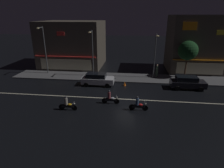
# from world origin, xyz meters

# --- Properties ---
(ground_plane) EXTENTS (140.00, 140.00, 0.00)m
(ground_plane) POSITION_xyz_m (0.00, 0.00, 0.00)
(ground_plane) COLOR black
(lane_divider_stripe) EXTENTS (33.54, 0.16, 0.01)m
(lane_divider_stripe) POSITION_xyz_m (0.00, 0.00, 0.01)
(lane_divider_stripe) COLOR beige
(lane_divider_stripe) RESTS_ON ground
(sidewalk_far) EXTENTS (35.30, 4.10, 0.14)m
(sidewalk_far) POSITION_xyz_m (0.00, 7.53, 0.07)
(sidewalk_far) COLOR #4C4C4F
(sidewalk_far) RESTS_ON ground
(storefront_left_block) EXTENTS (10.69, 9.18, 7.98)m
(storefront_left_block) POSITION_xyz_m (-10.59, 14.10, 3.99)
(storefront_left_block) COLOR #4C443A
(storefront_left_block) RESTS_ON ground
(storefront_center_block) EXTENTS (8.63, 7.56, 8.99)m
(storefront_center_block) POSITION_xyz_m (10.59, 13.29, 4.49)
(storefront_center_block) COLOR #4C443A
(storefront_center_block) RESTS_ON ground
(streetlamp_west) EXTENTS (0.44, 1.64, 7.21)m
(streetlamp_west) POSITION_xyz_m (-13.17, 8.05, 4.39)
(streetlamp_west) COLOR #47494C
(streetlamp_west) RESTS_ON sidewalk_far
(streetlamp_mid) EXTENTS (0.44, 1.64, 6.77)m
(streetlamp_mid) POSITION_xyz_m (-5.56, 7.54, 4.15)
(streetlamp_mid) COLOR #47494C
(streetlamp_mid) RESTS_ON sidewalk_far
(streetlamp_east) EXTENTS (0.44, 1.64, 6.38)m
(streetlamp_east) POSITION_xyz_m (3.54, 7.71, 3.95)
(streetlamp_east) COLOR #47494C
(streetlamp_east) RESTS_ON sidewalk_far
(pedestrian_on_sidewalk) EXTENTS (0.34, 0.34, 1.85)m
(pedestrian_on_sidewalk) POSITION_xyz_m (4.09, 8.56, 1.01)
(pedestrian_on_sidewalk) COLOR #4C664C
(pedestrian_on_sidewalk) RESTS_ON sidewalk_far
(street_tree) EXTENTS (2.79, 2.79, 5.40)m
(street_tree) POSITION_xyz_m (8.25, 8.67, 4.13)
(street_tree) COLOR #473323
(street_tree) RESTS_ON sidewalk_far
(parked_car_near_kerb) EXTENTS (4.30, 1.98, 1.67)m
(parked_car_near_kerb) POSITION_xyz_m (7.48, 4.17, 0.87)
(parked_car_near_kerb) COLOR black
(parked_car_near_kerb) RESTS_ON ground
(parked_car_trailing) EXTENTS (4.30, 1.98, 1.67)m
(parked_car_trailing) POSITION_xyz_m (-4.20, 4.11, 0.87)
(parked_car_trailing) COLOR silver
(parked_car_trailing) RESTS_ON ground
(motorcycle_lead) EXTENTS (1.90, 0.60, 1.52)m
(motorcycle_lead) POSITION_xyz_m (-5.83, -3.21, 0.63)
(motorcycle_lead) COLOR black
(motorcycle_lead) RESTS_ON ground
(motorcycle_following) EXTENTS (1.90, 0.60, 1.52)m
(motorcycle_following) POSITION_xyz_m (1.15, -2.43, 0.63)
(motorcycle_following) COLOR black
(motorcycle_following) RESTS_ON ground
(motorcycle_opposite_lane) EXTENTS (1.90, 0.60, 1.52)m
(motorcycle_opposite_lane) POSITION_xyz_m (-1.79, -1.25, 0.63)
(motorcycle_opposite_lane) COLOR black
(motorcycle_opposite_lane) RESTS_ON ground
(traffic_cone) EXTENTS (0.36, 0.36, 0.55)m
(traffic_cone) POSITION_xyz_m (-0.54, 4.31, 0.28)
(traffic_cone) COLOR orange
(traffic_cone) RESTS_ON ground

